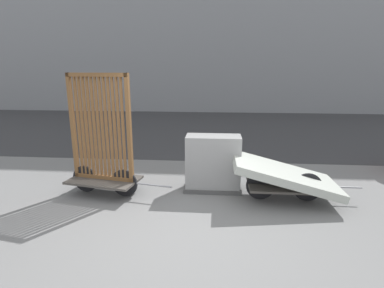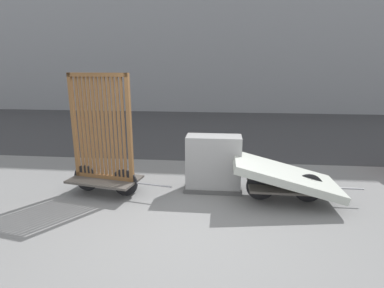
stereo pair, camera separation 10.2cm
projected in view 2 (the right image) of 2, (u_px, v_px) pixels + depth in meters
ground_plane at (183, 234)px, 4.28m from camera, size 60.00×60.00×0.00m
road_strip at (209, 128)px, 11.91m from camera, size 56.00×8.89×0.01m
bike_cart_with_bedframe at (103, 151)px, 5.48m from camera, size 2.00×0.95×2.23m
bike_cart_with_mattress at (285, 177)px, 5.24m from camera, size 2.25×1.06×0.78m
utility_cabinet at (213, 165)px, 5.71m from camera, size 1.09×0.53×1.08m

